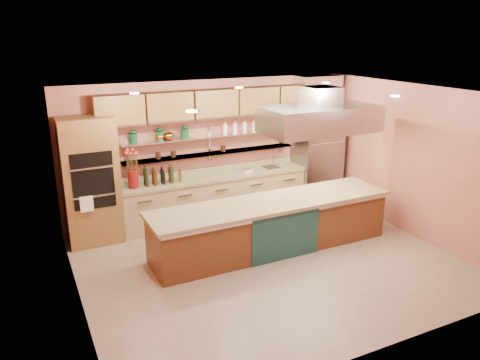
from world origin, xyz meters
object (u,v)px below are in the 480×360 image
refrigerator (317,157)px  kitchen_scale (247,170)px  island (272,225)px  copper_kettle (169,136)px  flower_vase (133,179)px  green_canister (184,134)px

refrigerator → kitchen_scale: size_ratio=11.91×
kitchen_scale → island: bearing=-83.6°
refrigerator → copper_kettle: size_ratio=10.93×
refrigerator → island: bearing=-141.3°
flower_vase → copper_kettle: bearing=15.8°
green_canister → refrigerator: bearing=-4.4°
island → copper_kettle: size_ratio=22.26×
island → flower_vase: size_ratio=12.66×
kitchen_scale → copper_kettle: size_ratio=0.92×
flower_vase → kitchen_scale: 2.34m
island → copper_kettle: bearing=122.6°
refrigerator → copper_kettle: refrigerator is taller
island → green_canister: bearing=115.3°
kitchen_scale → green_canister: size_ratio=1.03×
kitchen_scale → green_canister: 1.51m
island → flower_vase: 2.68m
refrigerator → kitchen_scale: (-1.72, 0.01, -0.07)m
island → flower_vase: flower_vase is taller
refrigerator → green_canister: bearing=175.6°
copper_kettle → green_canister: green_canister is taller
flower_vase → green_canister: 1.32m
island → flower_vase: bearing=139.9°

